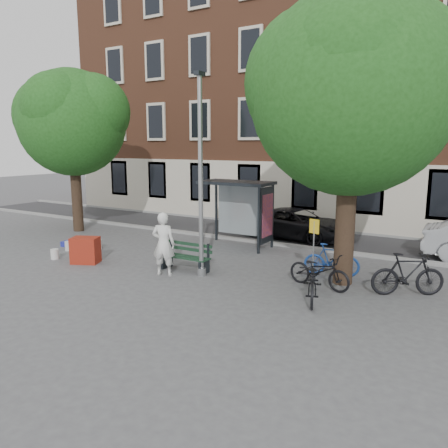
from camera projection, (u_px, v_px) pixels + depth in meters
ground at (202, 275)px, 13.65m from camera, size 90.00×90.00×0.00m
road at (288, 236)px, 19.57m from camera, size 40.00×4.00×0.01m
curb_near at (269, 243)px, 17.87m from camera, size 40.00×0.25×0.12m
curb_far at (304, 227)px, 21.25m from camera, size 40.00×0.25×0.12m
building_row at (335, 88)px, 23.38m from camera, size 30.00×8.00×14.00m
lamppost at (201, 187)px, 13.15m from camera, size 0.28×0.35×6.11m
tree_right at (351, 85)px, 11.79m from camera, size 5.76×5.60×8.20m
tree_left at (70, 118)px, 19.67m from camera, size 5.18×4.86×7.40m
bus_shelter at (246, 199)px, 17.08m from camera, size 2.85×1.45×2.62m
painter at (163, 244)px, 13.53m from camera, size 0.84×0.69×1.99m
bench at (186, 258)px, 14.13m from camera, size 1.72×0.58×0.88m
bike_a at (319, 271)px, 12.40m from camera, size 2.00×1.04×1.00m
bike_b at (332, 260)px, 13.53m from camera, size 1.77×0.88×1.02m
bike_c at (313, 281)px, 11.37m from camera, size 1.31×2.12×1.05m
bike_d at (408, 274)px, 11.75m from camera, size 1.98×1.46×1.18m
car_dark at (297, 224)px, 18.94m from camera, size 4.88×2.67×1.30m
red_stand at (85, 250)px, 15.01m from camera, size 1.07×0.92×0.90m
blue_crate at (69, 244)px, 17.54m from camera, size 0.60×0.48×0.20m
bucket_a at (55, 254)px, 15.57m from camera, size 0.31×0.31×0.36m
bucket_b at (69, 246)px, 16.83m from camera, size 0.29×0.29×0.36m
bucket_c at (98, 244)px, 17.08m from camera, size 0.31×0.31×0.36m
notice_sign at (314, 237)px, 12.85m from camera, size 0.32×0.12×1.88m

